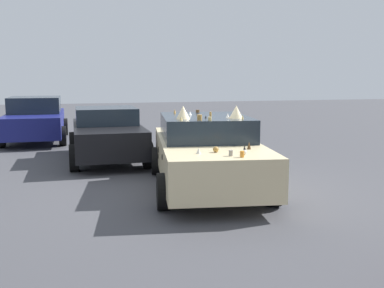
# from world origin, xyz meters

# --- Properties ---
(ground_plane) EXTENTS (60.00, 60.00, 0.00)m
(ground_plane) POSITION_xyz_m (0.00, 0.00, 0.00)
(ground_plane) COLOR #47474C
(art_car_decorated) EXTENTS (4.73, 2.57, 1.67)m
(art_car_decorated) POSITION_xyz_m (0.04, -0.01, 0.73)
(art_car_decorated) COLOR beige
(art_car_decorated) RESTS_ON ground
(parked_sedan_far_left) EXTENTS (4.47, 2.12, 1.51)m
(parked_sedan_far_left) POSITION_xyz_m (8.00, 3.75, 0.75)
(parked_sedan_far_left) COLOR navy
(parked_sedan_far_left) RESTS_ON ground
(parked_sedan_far_right) EXTENTS (4.00, 1.98, 1.39)m
(parked_sedan_far_right) POSITION_xyz_m (3.61, 1.66, 0.70)
(parked_sedan_far_right) COLOR black
(parked_sedan_far_right) RESTS_ON ground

